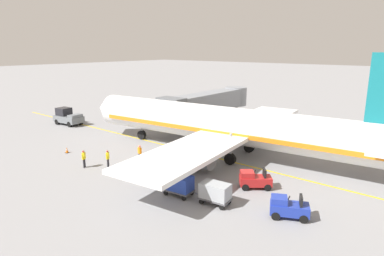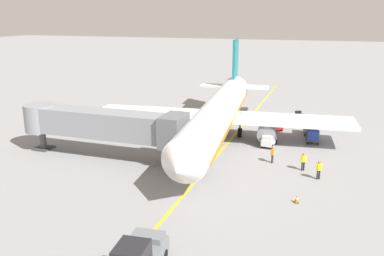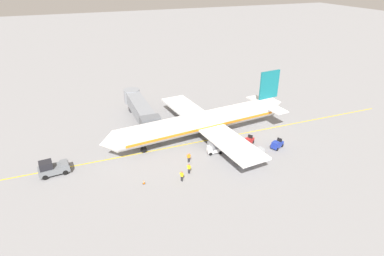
{
  "view_description": "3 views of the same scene",
  "coord_description": "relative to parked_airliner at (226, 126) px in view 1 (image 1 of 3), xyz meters",
  "views": [
    {
      "loc": [
        -26.48,
        -17.36,
        10.99
      ],
      "look_at": [
        -0.28,
        3.83,
        2.75
      ],
      "focal_mm": 30.85,
      "sensor_mm": 36.0,
      "label": 1
    },
    {
      "loc": [
        -10.32,
        43.66,
        13.95
      ],
      "look_at": [
        2.93,
        5.36,
        2.55
      ],
      "focal_mm": 37.59,
      "sensor_mm": 36.0,
      "label": 2
    },
    {
      "loc": [
        -47.06,
        21.95,
        28.22
      ],
      "look_at": [
        -1.49,
        3.91,
        3.85
      ],
      "focal_mm": 30.25,
      "sensor_mm": 36.0,
      "label": 3
    }
  ],
  "objects": [
    {
      "name": "baggage_cart_front",
      "position": [
        -10.35,
        -2.61,
        -2.24
      ],
      "size": [
        1.54,
        2.96,
        1.58
      ],
      "color": "#4C4C51",
      "rests_on": "ground"
    },
    {
      "name": "ground_crew_loader",
      "position": [
        -11.42,
        8.25,
        -2.23
      ],
      "size": [
        0.65,
        0.49,
        1.69
      ],
      "color": "#232328",
      "rests_on": "ground"
    },
    {
      "name": "ground_crew_wing_walker",
      "position": [
        -6.99,
        5.44,
        -2.23
      ],
      "size": [
        0.31,
        0.73,
        1.69
      ],
      "color": "#232328",
      "rests_on": "ground"
    },
    {
      "name": "jet_bridge",
      "position": [
        9.74,
        9.24,
        0.27
      ],
      "size": [
        17.84,
        3.5,
        4.98
      ],
      "color": "gray",
      "rests_on": "ground"
    },
    {
      "name": "ground_crew_marshaller",
      "position": [
        -9.98,
        6.55,
        -2.23
      ],
      "size": [
        0.62,
        0.53,
        1.69
      ],
      "color": "#232328",
      "rests_on": "ground"
    },
    {
      "name": "baggage_cart_second_in_train",
      "position": [
        -9.8,
        -5.6,
        -2.24
      ],
      "size": [
        1.54,
        2.96,
        1.58
      ],
      "color": "#4C4C51",
      "rests_on": "ground"
    },
    {
      "name": "baggage_tug_spare",
      "position": [
        -5.9,
        0.46,
        -2.47
      ],
      "size": [
        1.5,
        2.6,
        1.62
      ],
      "color": "silver",
      "rests_on": "ground"
    },
    {
      "name": "gate_lead_in_line",
      "position": [
        -1.34,
        -0.68,
        -3.18
      ],
      "size": [
        0.24,
        80.0,
        0.01
      ],
      "primitive_type": "cube",
      "color": "gold",
      "rests_on": "ground"
    },
    {
      "name": "pushback_tractor",
      "position": [
        -2.55,
        25.77,
        -2.09
      ],
      "size": [
        2.62,
        4.6,
        2.4
      ],
      "color": "slate",
      "rests_on": "ground"
    },
    {
      "name": "baggage_tug_trailing",
      "position": [
        -5.54,
        -6.44,
        -2.47
      ],
      "size": [
        2.48,
        2.71,
        1.62
      ],
      "color": "#B21E1E",
      "rests_on": "ground"
    },
    {
      "name": "baggage_tug_lead",
      "position": [
        -8.35,
        -10.47,
        -2.47
      ],
      "size": [
        2.18,
        2.77,
        1.62
      ],
      "color": "#1E339E",
      "rests_on": "ground"
    },
    {
      "name": "safety_cone_nose_left",
      "position": [
        -10.03,
        13.61,
        -2.9
      ],
      "size": [
        0.36,
        0.36,
        0.59
      ],
      "color": "black",
      "rests_on": "ground"
    },
    {
      "name": "ground_plane",
      "position": [
        -1.34,
        -0.68,
        -3.19
      ],
      "size": [
        400.0,
        400.0,
        0.0
      ],
      "primitive_type": "plane",
      "color": "gray"
    },
    {
      "name": "parked_airliner",
      "position": [
        0.0,
        0.0,
        0.0
      ],
      "size": [
        30.39,
        37.35,
        10.63
      ],
      "color": "white",
      "rests_on": "ground"
    }
  ]
}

